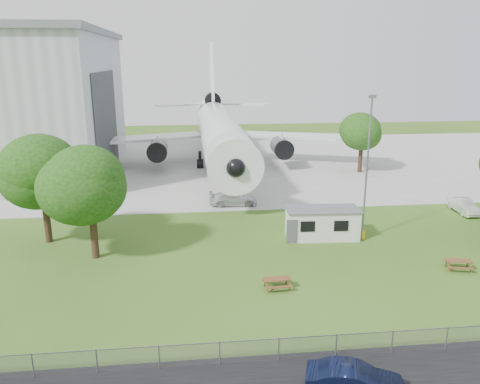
{
  "coord_description": "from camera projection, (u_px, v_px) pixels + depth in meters",
  "views": [
    {
      "loc": [
        -6.18,
        -29.77,
        14.84
      ],
      "look_at": [
        -2.07,
        8.0,
        4.0
      ],
      "focal_mm": 35.0,
      "sensor_mm": 36.0,
      "label": 1
    }
  ],
  "objects": [
    {
      "name": "tree_west_small",
      "position": [
        89.0,
        183.0,
        34.65
      ],
      "size": [
        7.17,
        7.17,
        9.55
      ],
      "color": "#382619",
      "rests_on": "ground"
    },
    {
      "name": "tree_far_apron",
      "position": [
        362.0,
        133.0,
        62.14
      ],
      "size": [
        5.69,
        5.69,
        8.22
      ],
      "color": "#382619",
      "rests_on": "ground"
    },
    {
      "name": "airliner",
      "position": [
        219.0,
        129.0,
        65.79
      ],
      "size": [
        46.36,
        47.73,
        17.69
      ],
      "color": "white",
      "rests_on": "ground"
    },
    {
      "name": "fence",
      "position": [
        317.0,
        358.0,
        24.09
      ],
      "size": [
        58.0,
        0.04,
        1.3
      ],
      "primitive_type": "cube",
      "color": "gray",
      "rests_on": "ground"
    },
    {
      "name": "car_apron_van",
      "position": [
        233.0,
        199.0,
        49.02
      ],
      "size": [
        5.06,
        2.19,
        1.45
      ],
      "primitive_type": "imported",
      "rotation": [
        0.0,
        0.0,
        1.54
      ],
      "color": "silver",
      "rests_on": "ground"
    },
    {
      "name": "picnic_west",
      "position": [
        277.0,
        289.0,
        31.34
      ],
      "size": [
        1.9,
        1.62,
        0.76
      ],
      "primitive_type": null,
      "rotation": [
        0.0,
        0.0,
        0.07
      ],
      "color": "brown",
      "rests_on": "ground"
    },
    {
      "name": "site_cabin",
      "position": [
        322.0,
        223.0,
        39.96
      ],
      "size": [
        6.82,
        3.05,
        2.62
      ],
      "color": "silver",
      "rests_on": "ground"
    },
    {
      "name": "concrete_apron",
      "position": [
        232.0,
        162.0,
        69.49
      ],
      "size": [
        120.0,
        46.0,
        0.03
      ],
      "primitive_type": "cube",
      "color": "#B7B7B2",
      "rests_on": "ground"
    },
    {
      "name": "ground",
      "position": [
        281.0,
        276.0,
        33.17
      ],
      "size": [
        160.0,
        160.0,
        0.0
      ],
      "primitive_type": "plane",
      "color": "#527929"
    },
    {
      "name": "car_centre_sedan",
      "position": [
        355.0,
        382.0,
        21.19
      ],
      "size": [
        4.73,
        2.82,
        1.47
      ],
      "primitive_type": "imported",
      "rotation": [
        0.0,
        0.0,
        1.27
      ],
      "color": "black",
      "rests_on": "ground"
    },
    {
      "name": "tree_west_big",
      "position": [
        41.0,
        173.0,
        37.78
      ],
      "size": [
        7.84,
        7.84,
        9.88
      ],
      "color": "#382619",
      "rests_on": "ground"
    },
    {
      "name": "picnic_east",
      "position": [
        458.0,
        270.0,
        34.15
      ],
      "size": [
        2.11,
        1.9,
        0.76
      ],
      "primitive_type": null,
      "rotation": [
        0.0,
        0.0,
        -0.25
      ],
      "color": "brown",
      "rests_on": "ground"
    },
    {
      "name": "car_ne_sedan",
      "position": [
        463.0,
        206.0,
        46.62
      ],
      "size": [
        1.71,
        4.32,
        1.4
      ],
      "primitive_type": "imported",
      "rotation": [
        0.0,
        0.0,
        -0.06
      ],
      "color": "silver",
      "rests_on": "ground"
    },
    {
      "name": "lamp_mast",
      "position": [
        367.0,
        171.0,
        38.31
      ],
      "size": [
        0.16,
        0.16,
        12.0
      ],
      "primitive_type": "cylinder",
      "color": "slate",
      "rests_on": "ground"
    }
  ]
}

